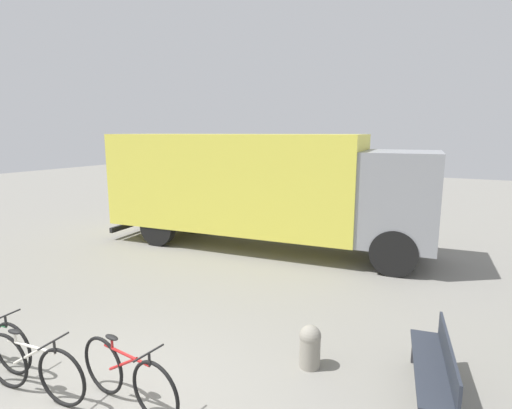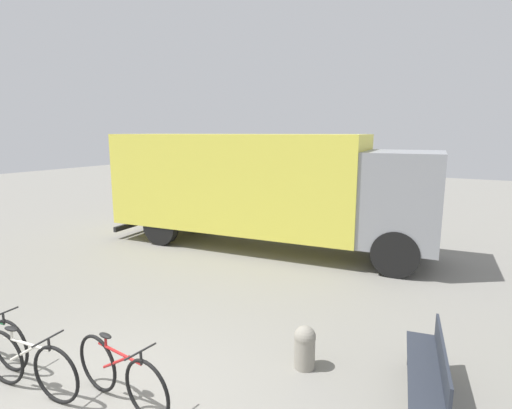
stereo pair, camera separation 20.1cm
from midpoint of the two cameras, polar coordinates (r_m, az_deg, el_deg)
delivery_truck at (r=11.42m, az=-0.15°, el=2.85°), size 9.48×3.10×3.26m
park_bench at (r=5.70m, az=23.42°, el=-20.54°), size 0.69×1.82×0.82m
bicycle_middle at (r=6.15m, az=-30.13°, el=-19.47°), size 1.72×0.44×0.86m
bicycle_far at (r=5.51m, az=-18.96°, el=-22.21°), size 1.72×0.44×0.86m
bollard_near_bench at (r=6.05m, az=6.74°, el=-19.30°), size 0.31×0.31×0.63m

